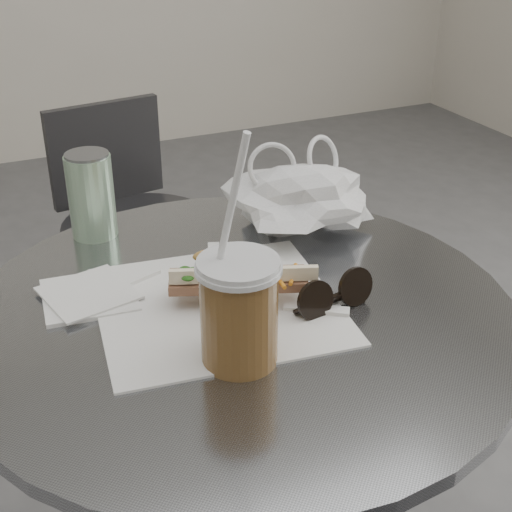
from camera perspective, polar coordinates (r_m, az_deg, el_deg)
name	(u,v)px	position (r m, az deg, el deg)	size (l,w,h in m)	color
cafe_table	(242,456)	(1.15, -1.17, -15.67)	(0.76, 0.76, 0.74)	slate
chair_far	(136,264)	(1.95, -9.57, -0.67)	(0.39, 0.42, 0.74)	#313134
sandwich_paper	(217,305)	(0.98, -3.13, -3.93)	(0.32, 0.30, 0.00)	white
banh_mi	(237,276)	(0.97, -1.52, -1.57)	(0.25, 0.17, 0.08)	#AB7940
iced_coffee	(239,310)	(0.84, -1.38, -4.32)	(0.10, 0.10, 0.29)	brown
sunglasses	(334,296)	(0.97, 6.28, -3.19)	(0.12, 0.04, 0.06)	black
plastic_bag	(303,202)	(1.16, 3.75, 4.36)	(0.22, 0.17, 0.11)	white
napkin_stack	(89,295)	(1.02, -13.23, -3.04)	(0.14, 0.14, 0.01)	white
drink_can	(91,195)	(1.17, -13.05, 4.77)	(0.07, 0.07, 0.14)	#61A769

